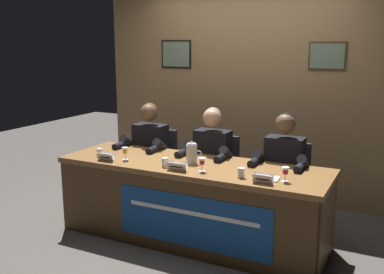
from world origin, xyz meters
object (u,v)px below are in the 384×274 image
Objects in this scene: chair_left at (156,170)px; water_cup_center at (165,163)px; juice_glass_center at (202,162)px; nameplate_left at (106,157)px; panelist_right at (282,167)px; document_stack_right at (266,178)px; water_pitcher_central at (192,153)px; water_cup_left at (100,153)px; chair_center at (217,179)px; nameplate_center at (177,166)px; conference_table at (187,191)px; panelist_left at (147,150)px; chair_right at (286,189)px; water_cup_right at (241,173)px; juice_glass_left at (125,151)px; juice_glass_right at (285,172)px; nameplate_right at (263,179)px.

water_cup_center is at bearing -54.06° from chair_left.
nameplate_left is at bearing -174.98° from juice_glass_center.
nameplate_left is at bearing -90.94° from chair_left.
document_stack_right is (0.02, -0.56, 0.05)m from panelist_right.
nameplate_left is 0.86× the size of water_pitcher_central.
water_cup_left is 1.27m from chair_center.
conference_table is at bearing 87.89° from nameplate_center.
panelist_left is 1.54m from chair_right.
document_stack_right is (0.02, -0.76, 0.33)m from chair_right.
water_cup_center reaches higher than nameplate_left.
water_cup_right reaches higher than document_stack_right.
panelist_right is (1.52, 0.69, -0.08)m from nameplate_left.
conference_table is 14.11× the size of nameplate_left.
water_cup_left is 1.88m from chair_right.
water_cup_center is (0.47, -0.04, -0.05)m from juice_glass_left.
conference_table is at bearing 7.45° from juice_glass_left.
juice_glass_right is 0.18m from document_stack_right.
juice_glass_right is at bearing 3.31° from juice_glass_center.
water_cup_left is at bearing -101.71° from chair_left.
document_stack_right is at bearing 17.66° from water_cup_right.
water_cup_left is 0.45× the size of nameplate_center.
panelist_left reaches higher than chair_left.
water_cup_left is 1.00× the size of water_cup_right.
water_cup_left is 1.85m from juice_glass_right.
water_cup_left is 1.00× the size of water_cup_center.
nameplate_center is at bearing -160.20° from juice_glass_center.
chair_right reaches higher than document_stack_right.
chair_left and chair_right have the same top height.
panelist_left is at bearing 88.79° from nameplate_left.
chair_center is (-0.00, 0.69, -0.07)m from conference_table.
water_cup_center is (-0.16, 0.06, -0.00)m from nameplate_center.
chair_right is (1.52, 0.89, -0.36)m from nameplate_left.
nameplate_center is 0.79m from nameplate_right.
panelist_left and panelist_right have the same top height.
nameplate_center is at bearing -172.87° from juice_glass_right.
water_cup_left is 1.12m from juice_glass_center.
conference_table is 20.64× the size of juice_glass_right.
document_stack_right is (-0.02, 0.13, -0.03)m from nameplate_right.
chair_center is at bearing 165.22° from panelist_right.
panelist_left is (-0.76, 0.50, 0.20)m from conference_table.
water_cup_center reaches higher than nameplate_right.
conference_table is 0.93m from panelist_left.
panelist_left is 9.81× the size of juice_glass_right.
nameplate_left is at bearing -176.88° from water_cup_right.
panelist_right is at bearing 107.49° from juice_glass_right.
panelist_right is at bearing -7.52° from chair_left.
water_cup_center is at bearing -1.89° from water_cup_left.
juice_glass_left is at bearing 3.49° from water_cup_left.
chair_center is 4.00× the size of document_stack_right.
juice_glass_left is 0.66m from water_pitcher_central.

